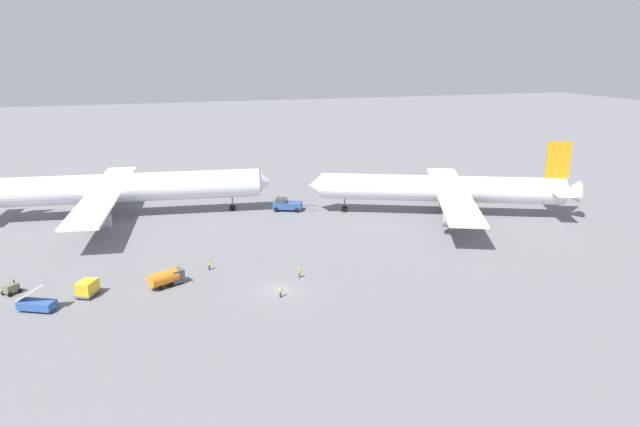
% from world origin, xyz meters
% --- Properties ---
extents(ground_plane, '(600.00, 600.00, 0.00)m').
position_xyz_m(ground_plane, '(0.00, 0.00, 0.00)').
color(ground_plane, slate).
extents(airliner_at_gate_left, '(60.15, 49.16, 16.39)m').
position_xyz_m(airliner_at_gate_left, '(-21.75, 44.67, 5.70)').
color(airliner_at_gate_left, white).
rests_on(airliner_at_gate_left, ground).
extents(airliner_being_pushed, '(50.09, 44.61, 15.11)m').
position_xyz_m(airliner_being_pushed, '(39.79, 26.28, 5.26)').
color(airliner_being_pushed, silver).
rests_on(airliner_being_pushed, ground).
extents(pushback_tug, '(8.88, 5.07, 2.89)m').
position_xyz_m(pushback_tug, '(11.06, 38.91, 1.23)').
color(pushback_tug, '#2D4C8C').
rests_on(pushback_tug, ground).
extents(gse_stair_truck_yellow, '(4.92, 3.80, 4.06)m').
position_xyz_m(gse_stair_truck_yellow, '(-30.83, 3.25, 1.03)').
color(gse_stair_truck_yellow, '#2D5199').
rests_on(gse_stair_truck_yellow, ground).
extents(gse_gpu_cart_small, '(2.62, 2.62, 1.90)m').
position_xyz_m(gse_gpu_cart_small, '(-34.89, 9.92, 0.79)').
color(gse_gpu_cart_small, '#666B4C').
rests_on(gse_gpu_cart_small, ground).
extents(gse_container_dolly_flat, '(3.44, 3.86, 2.15)m').
position_xyz_m(gse_container_dolly_flat, '(-25.00, 6.09, 1.17)').
color(gse_container_dolly_flat, slate).
rests_on(gse_container_dolly_flat, ground).
extents(gse_fuel_bowser_stubby, '(5.23, 3.83, 2.40)m').
position_xyz_m(gse_fuel_bowser_stubby, '(-14.69, 6.12, 1.33)').
color(gse_fuel_bowser_stubby, orange).
rests_on(gse_fuel_bowser_stubby, ground).
extents(ground_crew_ramp_agent_by_cones, '(0.48, 0.36, 1.59)m').
position_xyz_m(ground_crew_ramp_agent_by_cones, '(-0.50, -2.30, 0.83)').
color(ground_crew_ramp_agent_by_cones, '#2D3351').
rests_on(ground_crew_ramp_agent_by_cones, ground).
extents(ground_crew_marshaller_foreground, '(0.47, 0.36, 1.69)m').
position_xyz_m(ground_crew_marshaller_foreground, '(-8.31, 10.45, 0.88)').
color(ground_crew_marshaller_foreground, '#2D3351').
rests_on(ground_crew_marshaller_foreground, ground).
extents(ground_crew_wing_walker_right, '(0.36, 0.36, 1.57)m').
position_xyz_m(ground_crew_wing_walker_right, '(3.75, 3.45, 0.81)').
color(ground_crew_wing_walker_right, '#4C4C51').
rests_on(ground_crew_wing_walker_right, ground).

